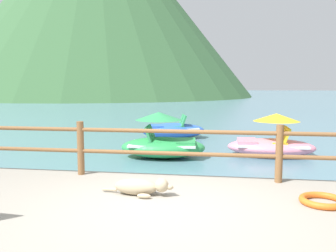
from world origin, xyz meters
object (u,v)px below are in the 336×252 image
Objects in this scene: life_ring at (323,201)px; pedal_boat_3 at (271,142)px; dog_resting at (141,187)px; pedal_boat_0 at (173,130)px; pedal_boat_1 at (163,142)px.

life_ring is 5.42m from pedal_boat_3.
pedal_boat_3 is at bearing 65.11° from dog_resting.
life_ring is at bearing -0.13° from dog_resting.
pedal_boat_0 is (-0.72, 8.34, -0.23)m from dog_resting.
pedal_boat_1 reaches higher than pedal_boat_3.
pedal_boat_3 reaches higher than dog_resting.
pedal_boat_3 is (2.51, 5.41, -0.13)m from dog_resting.
pedal_boat_0 is (-3.22, 8.34, -0.15)m from life_ring.
dog_resting is 1.77× the size of life_ring.
dog_resting is 8.37m from pedal_boat_0.
life_ring is at bearing -68.89° from pedal_boat_0.
dog_resting reaches higher than life_ring.
pedal_boat_1 reaches higher than life_ring.
dog_resting is 4.70m from pedal_boat_1.
life_ring is (2.50, -0.01, -0.08)m from dog_resting.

